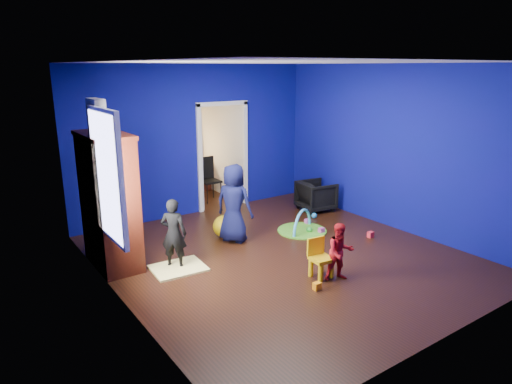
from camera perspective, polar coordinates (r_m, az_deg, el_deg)
floor at (r=7.16m, az=3.22°, el=-8.03°), size 5.00×5.50×0.01m
ceiling at (r=6.57m, az=3.61°, el=15.87°), size 5.00×5.50×0.01m
wall_back at (r=9.00m, az=-7.56°, el=6.36°), size 5.00×0.02×2.90m
wall_front at (r=4.93m, az=23.60°, el=-2.33°), size 5.00×0.02×2.90m
wall_left at (r=5.56m, az=-17.28°, el=0.19°), size 0.02×5.50×2.90m
wall_right at (r=8.47m, az=16.87°, el=5.27°), size 0.02×5.50×2.90m
alcove at (r=10.07m, az=-6.80°, el=6.19°), size 1.00×1.75×2.50m
armchair at (r=9.37m, az=7.54°, el=-0.46°), size 0.75×0.74×0.61m
child_black at (r=6.71m, az=-10.25°, el=-5.12°), size 0.45×0.44×1.04m
child_navy at (r=7.55m, az=-2.79°, el=-1.42°), size 0.69×0.77×1.32m
toddler_red at (r=6.36m, az=10.46°, el=-7.39°), size 0.48×0.43×0.81m
vase at (r=6.38m, az=-17.86°, el=7.55°), size 0.23×0.23×0.19m
potted_plant at (r=6.86m, az=-19.28°, el=9.01°), size 0.26×0.26×0.44m
tv_armoire at (r=6.87m, az=-17.89°, el=-1.09°), size 0.58×1.14×1.96m
crt_tv at (r=6.87m, az=-17.60°, el=-0.72°), size 0.46×0.70×0.54m
yellow_blanket at (r=6.81m, az=-9.69°, el=-9.35°), size 0.79×0.65×0.03m
hopper_ball at (r=7.88m, az=-4.03°, el=-4.31°), size 0.38×0.38×0.38m
kid_chair at (r=6.46m, az=8.18°, el=-8.44°), size 0.31×0.31×0.50m
play_mat at (r=8.22m, az=5.77°, el=-4.82°), size 0.87×0.87×0.02m
toy_arch at (r=8.22m, az=5.78°, el=-4.77°), size 0.72×0.40×0.78m
window_left at (r=5.87m, az=-18.28°, el=1.88°), size 0.03×0.95×1.55m
curtain at (r=6.48m, az=-18.53°, el=0.36°), size 0.14×0.42×2.40m
doorway at (r=9.35m, az=-4.21°, el=4.31°), size 1.16×0.10×2.10m
study_desk at (r=10.79m, az=-8.26°, el=2.02°), size 0.88×0.44×0.75m
desk_monitor at (r=10.78m, az=-8.67°, el=5.11°), size 0.40×0.05×0.32m
desk_lamp at (r=10.61m, az=-9.87°, el=4.79°), size 0.14×0.14×0.14m
folding_chair at (r=9.94m, az=-5.77°, el=1.46°), size 0.40×0.40×0.92m
book_shelf at (r=10.64m, az=-8.88°, el=10.78°), size 0.88×0.24×0.04m
toy_0 at (r=8.13m, az=14.13°, el=-5.19°), size 0.10×0.08×0.10m
toy_1 at (r=8.93m, az=7.28°, el=-2.91°), size 0.11×0.11×0.11m
toy_2 at (r=6.19m, az=7.63°, el=-11.58°), size 0.10×0.08×0.10m
toy_3 at (r=8.16m, az=6.66°, el=-4.67°), size 0.11×0.11×0.11m
toy_4 at (r=8.15m, az=8.17°, el=-4.81°), size 0.10×0.08×0.10m
toy_5 at (r=8.58m, az=6.45°, el=-3.70°), size 0.10×0.08×0.10m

